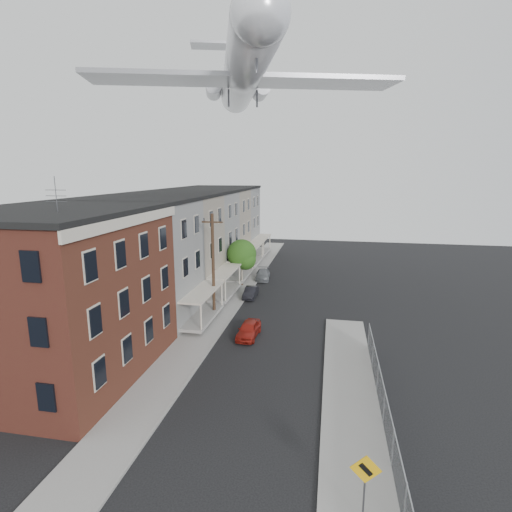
% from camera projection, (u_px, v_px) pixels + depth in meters
% --- Properties ---
extents(ground, '(120.00, 120.00, 0.00)m').
position_uv_depth(ground, '(220.00, 480.00, 16.34)').
color(ground, black).
rests_on(ground, ground).
extents(sidewalk_left, '(3.00, 62.00, 0.12)m').
position_uv_depth(sidewalk_left, '(232.00, 296.00, 40.40)').
color(sidewalk_left, gray).
rests_on(sidewalk_left, ground).
extents(sidewalk_right, '(3.00, 26.00, 0.12)m').
position_uv_depth(sidewalk_right, '(351.00, 409.00, 21.08)').
color(sidewalk_right, gray).
rests_on(sidewalk_right, ground).
extents(curb_left, '(0.15, 62.00, 0.14)m').
position_uv_depth(curb_left, '(246.00, 297.00, 40.13)').
color(curb_left, gray).
rests_on(curb_left, ground).
extents(curb_right, '(0.15, 26.00, 0.14)m').
position_uv_depth(curb_right, '(323.00, 406.00, 21.35)').
color(curb_right, gray).
rests_on(curb_right, ground).
extents(corner_building, '(10.31, 12.30, 12.15)m').
position_uv_depth(corner_building, '(59.00, 293.00, 24.19)').
color(corner_building, '#361211').
rests_on(corner_building, ground).
extents(row_house_a, '(11.98, 7.00, 10.30)m').
position_uv_depth(row_house_a, '(135.00, 260.00, 33.32)').
color(row_house_a, slate).
rests_on(row_house_a, ground).
extents(row_house_b, '(11.98, 7.00, 10.30)m').
position_uv_depth(row_house_b, '(168.00, 245.00, 40.05)').
color(row_house_b, '#6B6355').
rests_on(row_house_b, ground).
extents(row_house_c, '(11.98, 7.00, 10.30)m').
position_uv_depth(row_house_c, '(192.00, 235.00, 46.78)').
color(row_house_c, slate).
rests_on(row_house_c, ground).
extents(row_house_d, '(11.98, 7.00, 10.30)m').
position_uv_depth(row_house_d, '(210.00, 227.00, 53.51)').
color(row_house_d, '#6B6355').
rests_on(row_house_d, ground).
extents(row_house_e, '(11.98, 7.00, 10.30)m').
position_uv_depth(row_house_e, '(224.00, 221.00, 60.23)').
color(row_house_e, slate).
rests_on(row_house_e, ground).
extents(chainlink_fence, '(0.06, 18.06, 1.90)m').
position_uv_depth(chainlink_fence, '(384.00, 407.00, 19.65)').
color(chainlink_fence, gray).
rests_on(chainlink_fence, ground).
extents(warning_sign, '(1.10, 0.11, 2.80)m').
position_uv_depth(warning_sign, '(365.00, 478.00, 13.94)').
color(warning_sign, '#515156').
rests_on(warning_sign, ground).
extents(utility_pole, '(1.80, 0.26, 9.00)m').
position_uv_depth(utility_pole, '(213.00, 265.00, 33.69)').
color(utility_pole, black).
rests_on(utility_pole, ground).
extents(street_tree, '(3.22, 3.20, 5.20)m').
position_uv_depth(street_tree, '(243.00, 255.00, 43.43)').
color(street_tree, black).
rests_on(street_tree, ground).
extents(car_near, '(1.57, 3.61, 1.21)m').
position_uv_depth(car_near, '(249.00, 329.00, 30.38)').
color(car_near, maroon).
rests_on(car_near, ground).
extents(car_mid, '(1.13, 3.24, 1.07)m').
position_uv_depth(car_mid, '(251.00, 292.00, 39.96)').
color(car_mid, black).
rests_on(car_mid, ground).
extents(car_far, '(1.98, 4.01, 1.12)m').
position_uv_depth(car_far, '(263.00, 275.00, 46.77)').
color(car_far, slate).
rests_on(car_far, ground).
extents(airplane, '(27.59, 31.56, 9.12)m').
position_uv_depth(airplane, '(243.00, 72.00, 37.42)').
color(airplane, white).
rests_on(airplane, ground).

